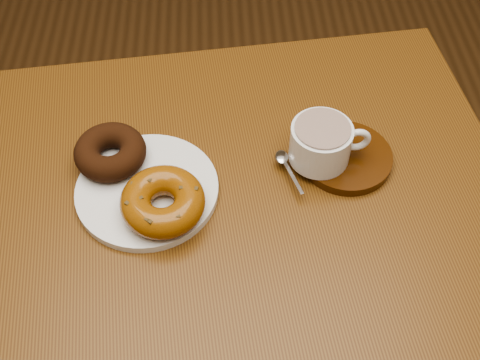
{
  "coord_description": "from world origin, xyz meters",
  "views": [
    {
      "loc": [
        -0.03,
        -0.58,
        1.58
      ],
      "look_at": [
        -0.01,
        -0.01,
        0.86
      ],
      "focal_mm": 45.0,
      "sensor_mm": 36.0,
      "label": 1
    }
  ],
  "objects_px": {
    "cafe_table": "(229,235)",
    "donut_plate": "(147,190)",
    "saucer": "(346,157)",
    "coffee_cup": "(322,143)"
  },
  "relations": [
    {
      "from": "cafe_table",
      "to": "saucer",
      "type": "relative_size",
      "value": 6.51
    },
    {
      "from": "cafe_table",
      "to": "donut_plate",
      "type": "bearing_deg",
      "value": 174.89
    },
    {
      "from": "donut_plate",
      "to": "cafe_table",
      "type": "bearing_deg",
      "value": 1.05
    },
    {
      "from": "cafe_table",
      "to": "donut_plate",
      "type": "height_order",
      "value": "donut_plate"
    },
    {
      "from": "cafe_table",
      "to": "donut_plate",
      "type": "xyz_separation_m",
      "value": [
        -0.12,
        -0.0,
        0.14
      ]
    },
    {
      "from": "saucer",
      "to": "cafe_table",
      "type": "bearing_deg",
      "value": -165.95
    },
    {
      "from": "donut_plate",
      "to": "saucer",
      "type": "distance_m",
      "value": 0.32
    },
    {
      "from": "saucer",
      "to": "coffee_cup",
      "type": "bearing_deg",
      "value": -175.67
    },
    {
      "from": "cafe_table",
      "to": "saucer",
      "type": "bearing_deg",
      "value": 7.89
    },
    {
      "from": "saucer",
      "to": "donut_plate",
      "type": "bearing_deg",
      "value": -170.93
    }
  ]
}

